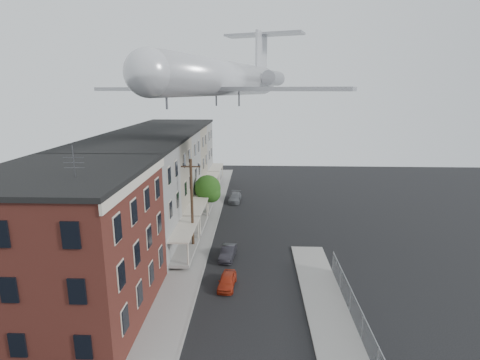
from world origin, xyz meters
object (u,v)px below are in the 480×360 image
object	(u,v)px
utility_pole	(192,204)
car_mid	(228,253)
car_near	(227,281)
car_far	(235,197)
airplane	(226,78)
street_tree	(209,190)

from	to	relation	value
utility_pole	car_mid	world-z (taller)	utility_pole
car_near	car_far	xyz separation A→B (m)	(-0.63, 23.31, 0.04)
utility_pole	airplane	bearing A→B (deg)	58.03
utility_pole	car_mid	distance (m)	5.64
car_far	car_mid	bearing A→B (deg)	-86.33
car_near	airplane	xyz separation A→B (m)	(-0.86, 11.52, 15.80)
car_mid	car_far	bearing A→B (deg)	97.14
utility_pole	airplane	distance (m)	12.91
utility_pole	street_tree	distance (m)	10.00
car_near	car_far	bearing A→B (deg)	96.11
street_tree	airplane	world-z (taller)	airplane
car_far	street_tree	bearing A→B (deg)	-110.71
utility_pole	car_near	distance (m)	8.82
utility_pole	airplane	xyz separation A→B (m)	(2.94, 4.71, 11.66)
utility_pole	street_tree	bearing A→B (deg)	88.11
car_far	car_near	bearing A→B (deg)	-85.77
car_far	airplane	distance (m)	19.68
street_tree	car_mid	bearing A→B (deg)	-74.73
car_near	car_mid	distance (m)	5.17
utility_pole	car_far	bearing A→B (deg)	79.11
street_tree	airplane	bearing A→B (deg)	-63.35
street_tree	airplane	distance (m)	14.14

